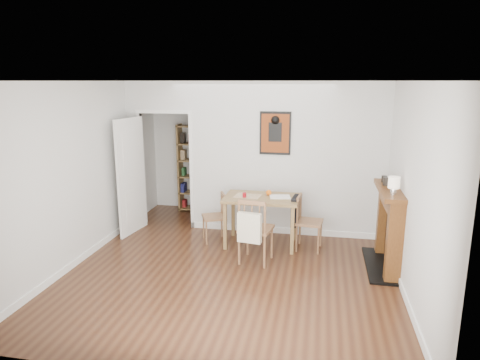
% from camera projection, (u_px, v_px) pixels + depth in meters
% --- Properties ---
extents(ground, '(5.20, 5.20, 0.00)m').
position_uv_depth(ground, '(236.00, 262.00, 6.29)').
color(ground, '#4C2C18').
rests_on(ground, ground).
extents(room_shell, '(5.20, 5.20, 5.20)m').
position_uv_depth(room_shell, '(257.00, 159.00, 7.27)').
color(room_shell, silver).
rests_on(room_shell, ground).
extents(dining_table, '(1.18, 0.75, 0.80)m').
position_uv_depth(dining_table, '(261.00, 203.00, 6.81)').
color(dining_table, olive).
rests_on(dining_table, ground).
extents(chair_left, '(0.53, 0.53, 0.81)m').
position_uv_depth(chair_left, '(214.00, 217.00, 7.04)').
color(chair_left, '#8C6341').
rests_on(chair_left, ground).
extents(chair_right, '(0.53, 0.48, 0.87)m').
position_uv_depth(chair_right, '(308.00, 222.00, 6.68)').
color(chair_right, '#8C6341').
rests_on(chair_right, ground).
extents(chair_front, '(0.56, 0.62, 0.98)m').
position_uv_depth(chair_front, '(255.00, 229.00, 6.20)').
color(chair_front, '#8C6341').
rests_on(chair_front, ground).
extents(bookshelf, '(0.74, 0.30, 1.76)m').
position_uv_depth(bookshelf, '(197.00, 169.00, 8.63)').
color(bookshelf, olive).
rests_on(bookshelf, ground).
extents(fireplace, '(0.45, 1.25, 1.16)m').
position_uv_depth(fireplace, '(390.00, 226.00, 5.99)').
color(fireplace, brown).
rests_on(fireplace, ground).
extents(red_glass, '(0.06, 0.06, 0.08)m').
position_uv_depth(red_glass, '(244.00, 195.00, 6.74)').
color(red_glass, maroon).
rests_on(red_glass, dining_table).
extents(orange_fruit, '(0.09, 0.09, 0.09)m').
position_uv_depth(orange_fruit, '(269.00, 193.00, 6.88)').
color(orange_fruit, orange).
rests_on(orange_fruit, dining_table).
extents(placemat, '(0.44, 0.34, 0.00)m').
position_uv_depth(placemat, '(248.00, 196.00, 6.84)').
color(placemat, beige).
rests_on(placemat, dining_table).
extents(notebook, '(0.36, 0.29, 0.02)m').
position_uv_depth(notebook, '(280.00, 197.00, 6.76)').
color(notebook, white).
rests_on(notebook, dining_table).
extents(mantel_lamp, '(0.15, 0.15, 0.23)m').
position_uv_depth(mantel_lamp, '(394.00, 184.00, 5.52)').
color(mantel_lamp, silver).
rests_on(mantel_lamp, fireplace).
extents(ceramic_jar_a, '(0.10, 0.10, 0.12)m').
position_uv_depth(ceramic_jar_a, '(386.00, 181.00, 6.02)').
color(ceramic_jar_a, black).
rests_on(ceramic_jar_a, fireplace).
extents(ceramic_jar_b, '(0.08, 0.08, 0.10)m').
position_uv_depth(ceramic_jar_b, '(384.00, 179.00, 6.22)').
color(ceramic_jar_b, black).
rests_on(ceramic_jar_b, fireplace).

